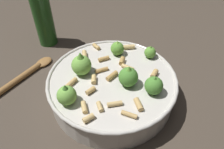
# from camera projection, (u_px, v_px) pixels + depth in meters

# --- Properties ---
(ground_plane) EXTENTS (2.40, 2.40, 0.00)m
(ground_plane) POSITION_uv_depth(u_px,v_px,m) (112.00, 96.00, 0.54)
(ground_plane) COLOR #42382D
(cooking_pan) EXTENTS (0.31, 0.31, 0.12)m
(cooking_pan) POSITION_uv_depth(u_px,v_px,m) (112.00, 85.00, 0.51)
(cooking_pan) COLOR beige
(cooking_pan) RESTS_ON ground
(olive_oil_bottle) EXTENTS (0.06, 0.06, 0.21)m
(olive_oil_bottle) POSITION_uv_depth(u_px,v_px,m) (43.00, 18.00, 0.65)
(olive_oil_bottle) COLOR #1E4C19
(olive_oil_bottle) RESTS_ON ground
(wooden_spoon) EXTENTS (0.21, 0.09, 0.02)m
(wooden_spoon) POSITION_uv_depth(u_px,v_px,m) (26.00, 74.00, 0.58)
(wooden_spoon) COLOR olive
(wooden_spoon) RESTS_ON ground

